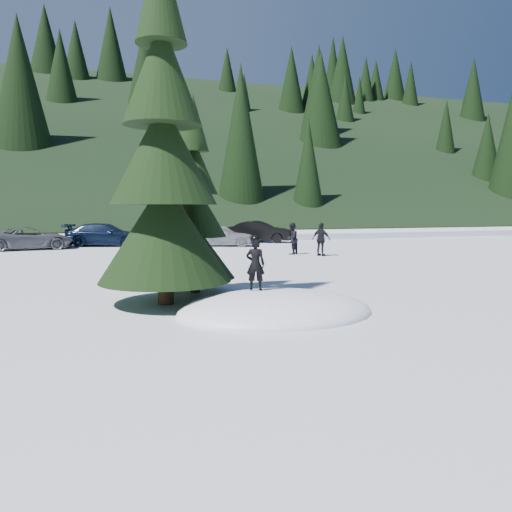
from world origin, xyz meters
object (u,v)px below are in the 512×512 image
object	(u,v)px
adult_0	(292,239)
adult_1	(321,239)
spruce_short	(194,216)
car_4	(221,235)
car_3	(105,235)
child_skier	(255,264)
car_2	(31,238)
car_5	(260,232)
spruce_tall	(163,167)

from	to	relation	value
adult_0	adult_1	xyz separation A→B (m)	(1.04, -1.19, 0.02)
spruce_short	car_4	xyz separation A→B (m)	(4.58, 15.46, -1.45)
spruce_short	car_3	size ratio (longest dim) A/B	1.14
child_skier	car_2	size ratio (longest dim) A/B	0.27
car_3	spruce_short	bearing A→B (deg)	-157.29
car_3	car_5	xyz separation A→B (m)	(9.78, 0.12, 0.03)
adult_1	car_2	size ratio (longest dim) A/B	0.36
spruce_tall	car_3	bearing A→B (deg)	93.04
car_2	adult_1	bearing A→B (deg)	-130.32
adult_0	adult_1	size ratio (longest dim) A/B	0.98
car_4	adult_1	bearing A→B (deg)	-138.86
car_3	adult_1	bearing A→B (deg)	-118.00
spruce_tall	spruce_short	bearing A→B (deg)	54.46
spruce_short	adult_0	bearing A→B (deg)	54.59
adult_1	car_4	distance (m)	7.91
child_skier	car_5	size ratio (longest dim) A/B	0.27
spruce_tall	child_skier	distance (m)	3.25
child_skier	adult_0	xyz separation A→B (m)	(5.84, 12.25, -0.28)
adult_0	car_4	size ratio (longest dim) A/B	0.41
spruce_tall	adult_0	distance (m)	13.48
spruce_tall	spruce_short	size ratio (longest dim) A/B	1.60
spruce_short	adult_0	world-z (taller)	spruce_short
car_2	car_3	distance (m)	4.16
adult_0	adult_1	bearing A→B (deg)	90.62
adult_0	adult_1	distance (m)	1.57
child_skier	car_3	world-z (taller)	child_skier
spruce_short	child_skier	distance (m)	3.15
spruce_short	car_4	world-z (taller)	spruce_short
spruce_tall	adult_1	world-z (taller)	spruce_tall
car_4	car_5	distance (m)	3.94
car_3	car_5	distance (m)	9.78
car_4	adult_0	bearing A→B (deg)	-143.16
spruce_short	child_skier	xyz separation A→B (m)	(0.83, -2.86, -1.04)
child_skier	car_2	distance (m)	20.48
child_skier	car_5	distance (m)	21.78
spruce_tall	child_skier	xyz separation A→B (m)	(1.83, -1.46, -2.25)
car_3	car_4	world-z (taller)	car_3
adult_0	car_4	bearing A→B (deg)	-111.48
spruce_short	car_2	distance (m)	17.56
spruce_short	child_skier	world-z (taller)	spruce_short
car_3	car_4	bearing A→B (deg)	-92.17
spruce_tall	car_5	bearing A→B (deg)	65.43
car_2	child_skier	bearing A→B (deg)	-169.83
adult_1	car_3	bearing A→B (deg)	8.52
spruce_tall	car_4	world-z (taller)	spruce_tall
adult_1	spruce_short	bearing A→B (deg)	99.49
adult_0	spruce_short	bearing A→B (deg)	14.10
car_2	car_5	xyz separation A→B (m)	(13.76, 1.34, 0.09)
spruce_tall	spruce_short	xyz separation A→B (m)	(1.00, 1.40, -1.22)
car_2	car_4	world-z (taller)	car_4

